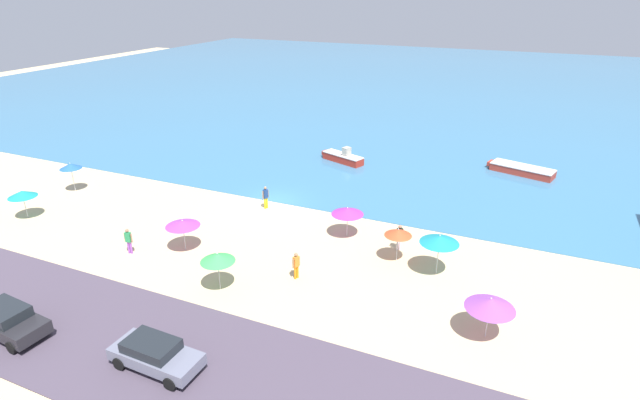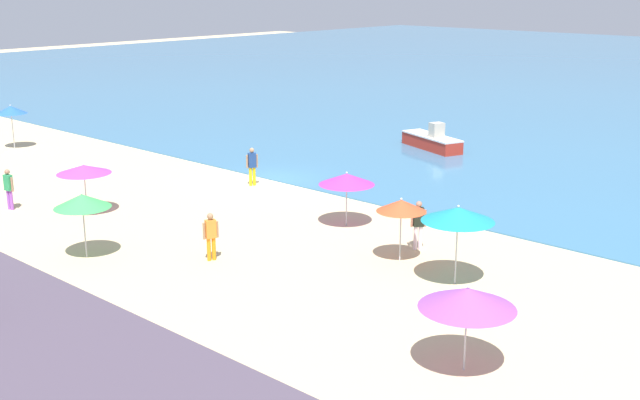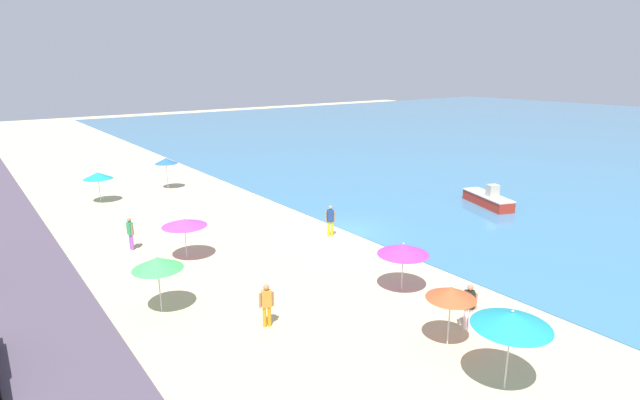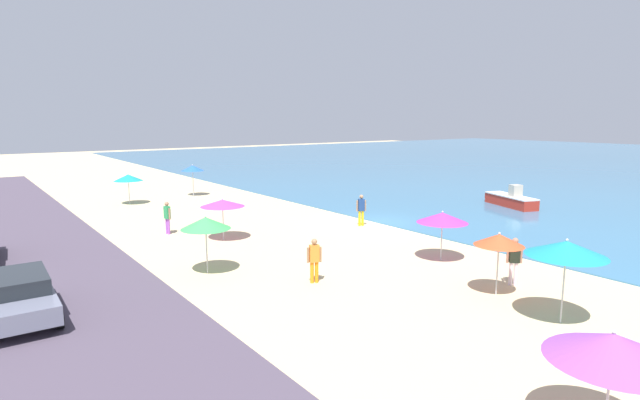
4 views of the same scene
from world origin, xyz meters
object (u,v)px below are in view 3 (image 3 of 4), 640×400
at_px(beach_umbrella_0, 403,249).
at_px(bather_1, 130,232).
at_px(beach_umbrella_5, 451,293).
at_px(beach_umbrella_6, 157,263).
at_px(bather_0, 330,219).
at_px(bather_2, 267,303).
at_px(beach_umbrella_1, 98,176).
at_px(beach_umbrella_2, 184,223).
at_px(bather_3, 469,305).
at_px(beach_umbrella_4, 166,161).
at_px(beach_umbrella_3, 512,319).
at_px(skiff_offshore, 488,199).

relative_size(beach_umbrella_0, bather_1, 1.26).
bearing_deg(beach_umbrella_0, beach_umbrella_5, -24.77).
xyz_separation_m(beach_umbrella_0, beach_umbrella_6, (-4.32, -9.01, 0.15)).
bearing_deg(bather_0, bather_2, -50.79).
xyz_separation_m(beach_umbrella_0, bather_2, (-0.83, -6.24, -0.95)).
xyz_separation_m(beach_umbrella_1, beach_umbrella_2, (13.85, 0.76, -0.03)).
xyz_separation_m(beach_umbrella_2, bather_2, (8.21, -0.20, -0.95)).
distance_m(bather_1, bather_3, 17.46).
height_order(beach_umbrella_4, beach_umbrella_6, beach_umbrella_4).
height_order(beach_umbrella_3, bather_2, beach_umbrella_3).
bearing_deg(beach_umbrella_2, beach_umbrella_4, 163.14).
relative_size(bather_2, bather_3, 0.94).
height_order(beach_umbrella_3, bather_1, beach_umbrella_3).
bearing_deg(bather_1, beach_umbrella_5, 20.52).
relative_size(beach_umbrella_1, beach_umbrella_5, 0.99).
height_order(beach_umbrella_4, bather_3, beach_umbrella_4).
height_order(beach_umbrella_6, skiff_offshore, beach_umbrella_6).
bearing_deg(bather_1, bather_3, 25.13).
relative_size(bather_1, skiff_offshore, 0.37).
relative_size(beach_umbrella_1, beach_umbrella_2, 1.01).
bearing_deg(bather_0, bather_3, -11.62).
xyz_separation_m(beach_umbrella_4, beach_umbrella_6, (19.57, -7.47, -0.17)).
xyz_separation_m(beach_umbrella_3, bather_1, (-18.67, -5.47, -1.34)).
height_order(beach_umbrella_1, beach_umbrella_2, beach_umbrella_1).
bearing_deg(beach_umbrella_4, bather_2, -11.51).
distance_m(beach_umbrella_5, beach_umbrella_6, 11.01).
distance_m(beach_umbrella_2, beach_umbrella_4, 15.52).
bearing_deg(beach_umbrella_1, beach_umbrella_5, 10.38).
height_order(beach_umbrella_0, bather_0, beach_umbrella_0).
bearing_deg(bather_0, beach_umbrella_1, -150.78).
bearing_deg(bather_1, bather_0, 64.78).
bearing_deg(skiff_offshore, bather_0, -96.91).
xyz_separation_m(beach_umbrella_3, beach_umbrella_5, (-2.62, 0.54, -0.34)).
relative_size(beach_umbrella_1, bather_3, 1.24).
relative_size(beach_umbrella_1, bather_1, 1.28).
height_order(beach_umbrella_3, beach_umbrella_4, beach_umbrella_3).
bearing_deg(beach_umbrella_1, beach_umbrella_4, 100.69).
xyz_separation_m(beach_umbrella_0, beach_umbrella_3, (6.66, -2.41, 0.43)).
height_order(beach_umbrella_4, beach_umbrella_5, beach_umbrella_4).
relative_size(beach_umbrella_3, skiff_offshore, 0.55).
distance_m(beach_umbrella_4, skiff_offshore, 24.09).
height_order(beach_umbrella_2, skiff_offshore, beach_umbrella_2).
distance_m(beach_umbrella_0, beach_umbrella_1, 23.89).
height_order(beach_umbrella_1, bather_3, beach_umbrella_1).
distance_m(beach_umbrella_4, bather_0, 16.85).
relative_size(beach_umbrella_5, bather_0, 1.25).
height_order(beach_umbrella_1, beach_umbrella_4, beach_umbrella_4).
xyz_separation_m(beach_umbrella_0, beach_umbrella_2, (-9.04, -6.04, 0.01)).
height_order(beach_umbrella_5, bather_2, beach_umbrella_5).
bearing_deg(bather_2, beach_umbrella_1, -178.53).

